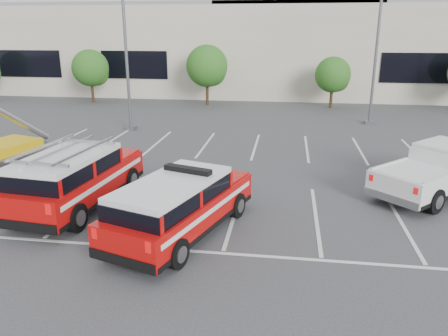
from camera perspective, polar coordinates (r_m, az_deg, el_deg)
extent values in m
plane|color=#39393B|center=(14.89, 1.45, -5.88)|extent=(120.00, 120.00, 0.00)
cube|color=silver|center=(19.07, 3.09, -0.53)|extent=(23.00, 15.00, 0.01)
cube|color=beige|center=(45.63, 6.53, 15.03)|extent=(60.00, 15.00, 8.00)
cube|color=gray|center=(45.65, 6.72, 20.24)|extent=(60.00, 15.00, 0.30)
cylinder|color=#3F2B19|center=(39.58, -16.79, 9.44)|extent=(0.24, 0.24, 1.67)
sphere|color=#165115|center=(39.37, -17.05, 12.38)|extent=(3.07, 3.07, 3.07)
sphere|color=#165115|center=(39.42, -16.33, 11.77)|extent=(2.05, 2.05, 2.05)
cylinder|color=#3F2B19|center=(36.52, -2.20, 9.67)|extent=(0.24, 0.24, 1.84)
sphere|color=#165115|center=(36.28, -2.24, 13.18)|extent=(3.37, 3.37, 3.37)
sphere|color=#165115|center=(36.45, -1.54, 12.40)|extent=(2.24, 2.24, 2.24)
cylinder|color=#3F2B19|center=(36.10, 13.81, 8.83)|extent=(0.24, 0.24, 1.51)
sphere|color=#165115|center=(35.88, 14.02, 11.74)|extent=(2.77, 2.77, 2.77)
sphere|color=#165115|center=(36.16, 14.59, 11.07)|extent=(1.85, 1.85, 1.85)
cube|color=#59595E|center=(27.92, -12.04, 5.14)|extent=(0.60, 0.60, 0.20)
cylinder|color=#59595E|center=(27.33, -12.71, 15.22)|extent=(0.18, 0.18, 10.00)
cube|color=#59595E|center=(30.61, 18.41, 5.69)|extent=(0.60, 0.60, 0.20)
cylinder|color=#59595E|center=(30.07, 19.33, 14.86)|extent=(0.18, 0.18, 10.00)
cube|color=#AF0908|center=(13.23, -5.47, -5.35)|extent=(3.75, 6.05, 0.87)
cube|color=black|center=(12.58, -6.80, -3.38)|extent=(3.07, 4.43, 0.46)
cube|color=silver|center=(12.48, -6.85, -2.05)|extent=(3.01, 4.34, 0.17)
cube|color=black|center=(13.13, -4.76, -0.21)|extent=(1.54, 0.76, 0.16)
cube|color=silver|center=(18.26, 26.18, -0.60)|extent=(5.73, 5.76, 0.88)
cube|color=black|center=(18.57, 27.24, 1.68)|extent=(2.86, 2.87, 0.46)
cube|color=#AF0908|center=(16.00, -18.57, -1.82)|extent=(2.85, 5.99, 0.95)
cube|color=black|center=(15.33, -19.94, 0.07)|extent=(2.48, 4.16, 0.50)
cube|color=silver|center=(15.24, -20.08, 1.29)|extent=(2.43, 4.08, 0.18)
cube|color=#A5A5A8|center=(15.16, -20.20, 2.44)|extent=(2.51, 3.77, 0.07)
cube|color=#59595E|center=(20.09, -26.38, 0.32)|extent=(3.44, 4.45, 1.20)
cube|color=gold|center=(19.90, -26.68, 2.42)|extent=(2.37, 2.80, 0.44)
cylinder|color=#A5A5A8|center=(20.09, -25.64, 5.73)|extent=(1.18, 3.12, 2.34)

